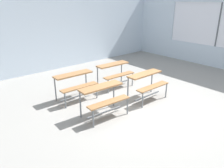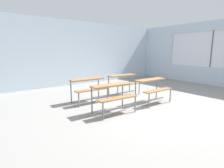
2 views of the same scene
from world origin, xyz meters
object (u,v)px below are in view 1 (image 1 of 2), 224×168
(desk_bench_r0c0, at_px, (104,94))
(desk_bench_r0c1, at_px, (147,80))
(desk_bench_r1c0, at_px, (75,81))
(desk_bench_r1c1, at_px, (115,70))

(desk_bench_r0c0, distance_m, desk_bench_r0c1, 1.52)
(desk_bench_r0c0, bearing_deg, desk_bench_r0c1, 1.51)
(desk_bench_r0c1, bearing_deg, desk_bench_r1c0, 140.69)
(desk_bench_r0c1, xyz_separation_m, desk_bench_r1c1, (-0.06, 1.31, 0.00))
(desk_bench_r0c1, relative_size, desk_bench_r1c0, 0.99)
(desk_bench_r0c0, xyz_separation_m, desk_bench_r1c1, (1.46, 1.27, 0.00))
(desk_bench_r0c0, relative_size, desk_bench_r0c1, 1.02)
(desk_bench_r0c0, bearing_deg, desk_bench_r1c0, 93.61)
(desk_bench_r0c0, distance_m, desk_bench_r1c0, 1.24)
(desk_bench_r1c1, bearing_deg, desk_bench_r0c1, -85.36)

